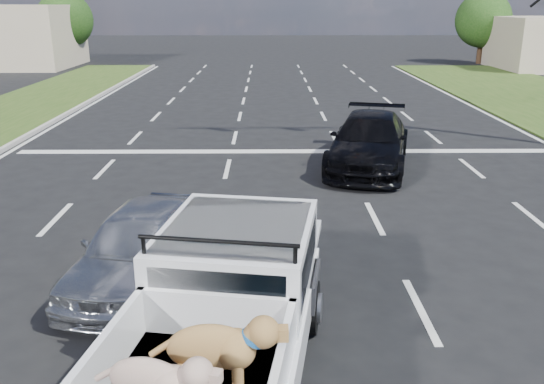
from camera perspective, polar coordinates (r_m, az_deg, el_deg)
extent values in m
plane|color=black|center=(9.05, 3.51, -11.66)|extent=(160.00, 160.00, 0.00)
cube|color=silver|center=(15.26, -18.17, 0.14)|extent=(0.12, 60.00, 0.01)
cube|color=silver|center=(14.58, -4.96, 0.18)|extent=(0.12, 60.00, 0.01)
cube|color=silver|center=(14.73, 8.75, 0.22)|extent=(0.12, 60.00, 0.01)
cube|color=silver|center=(15.68, 21.48, 0.24)|extent=(0.12, 60.00, 0.01)
cube|color=silver|center=(18.39, 1.42, 4.06)|extent=(17.00, 0.45, 0.01)
cube|color=tan|center=(47.98, -25.11, 13.81)|extent=(10.00, 8.00, 4.40)
cylinder|color=#332114|center=(48.46, -19.55, 13.15)|extent=(0.44, 0.44, 2.16)
sphere|color=#15340E|center=(48.36, -19.83, 15.76)|extent=(4.20, 4.20, 4.20)
cylinder|color=#332114|center=(48.86, 19.91, 13.14)|extent=(0.44, 0.44, 2.16)
sphere|color=#15340E|center=(48.76, 20.20, 15.73)|extent=(4.20, 4.20, 4.20)
cylinder|color=black|center=(8.67, -8.30, -10.35)|extent=(0.40, 0.81, 0.77)
cylinder|color=black|center=(8.36, 3.58, -11.32)|extent=(0.40, 0.81, 0.77)
cube|color=white|center=(6.81, -5.59, -16.14)|extent=(2.76, 5.61, 0.53)
cube|color=white|center=(7.54, -3.40, -6.37)|extent=(2.22, 2.60, 0.87)
cube|color=black|center=(6.53, -5.54, -10.27)|extent=(1.56, 0.28, 0.63)
cylinder|color=black|center=(6.38, -5.40, -4.89)|extent=(1.81, 0.34, 0.05)
cube|color=white|center=(5.86, -17.33, -17.05)|extent=(0.50, 2.56, 0.53)
imported|color=#B6B8BD|center=(9.84, -12.89, -5.17)|extent=(2.26, 4.17, 1.35)
imported|color=black|center=(16.67, 9.61, 4.95)|extent=(3.33, 5.54, 1.50)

